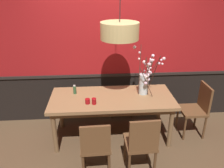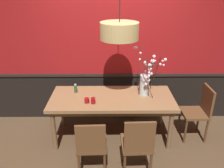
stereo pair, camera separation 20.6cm
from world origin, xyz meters
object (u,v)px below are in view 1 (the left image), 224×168
(chair_head_east_end, at_px, (197,107))
(candle_holder_nearer_center, at_px, (94,101))
(chair_far_side_right, at_px, (122,90))
(pendant_lamp, at_px, (120,31))
(chair_far_side_left, at_px, (93,88))
(chair_near_side_left, at_px, (95,145))
(chair_near_side_right, at_px, (141,142))
(candle_holder_nearer_edge, at_px, (88,101))
(condiment_bottle, at_px, (75,90))
(vase_with_blossoms, at_px, (145,80))
(dining_table, at_px, (112,102))

(chair_head_east_end, distance_m, candle_holder_nearer_center, 1.77)
(chair_far_side_right, xyz_separation_m, candle_holder_nearer_center, (-0.54, -1.03, 0.32))
(candle_holder_nearer_center, relative_size, pendant_lamp, 0.08)
(chair_far_side_left, bearing_deg, chair_near_side_left, -88.67)
(chair_head_east_end, relative_size, pendant_lamp, 0.78)
(chair_far_side_right, bearing_deg, pendant_lamp, -99.61)
(chair_near_side_left, relative_size, chair_near_side_right, 0.93)
(candle_holder_nearer_edge, bearing_deg, candle_holder_nearer_center, -12.84)
(condiment_bottle, bearing_deg, candle_holder_nearer_edge, -58.34)
(candle_holder_nearer_center, xyz_separation_m, condiment_bottle, (-0.32, 0.38, 0.02))
(pendant_lamp, bearing_deg, condiment_bottle, 161.74)
(chair_far_side_right, relative_size, vase_with_blossoms, 1.09)
(chair_near_side_left, relative_size, candle_holder_nearer_center, 8.93)
(chair_near_side_left, xyz_separation_m, candle_holder_nearer_center, (-0.01, 0.62, 0.32))
(chair_head_east_end, xyz_separation_m, condiment_bottle, (-2.05, 0.18, 0.32))
(candle_holder_nearer_center, xyz_separation_m, pendant_lamp, (0.39, 0.14, 1.02))
(condiment_bottle, bearing_deg, chair_head_east_end, -4.91)
(candle_holder_nearer_center, bearing_deg, chair_near_side_left, -89.18)
(chair_far_side_right, distance_m, candle_holder_nearer_edge, 1.23)
(dining_table, xyz_separation_m, pendant_lamp, (0.10, -0.07, 1.15))
(chair_near_side_right, xyz_separation_m, pendant_lamp, (-0.22, 0.80, 1.31))
(dining_table, height_order, chair_near_side_right, chair_near_side_right)
(vase_with_blossoms, bearing_deg, chair_far_side_right, 112.27)
(chair_near_side_right, relative_size, chair_far_side_right, 1.07)
(condiment_bottle, bearing_deg, pendant_lamp, -18.26)
(pendant_lamp, bearing_deg, dining_table, 146.92)
(chair_near_side_left, relative_size, chair_far_side_left, 0.91)
(chair_far_side_right, height_order, condiment_bottle, condiment_bottle)
(chair_far_side_right, distance_m, condiment_bottle, 1.13)
(candle_holder_nearer_center, relative_size, condiment_bottle, 0.63)
(chair_far_side_left, xyz_separation_m, pendant_lamp, (0.42, -0.92, 1.31))
(chair_near_side_left, height_order, candle_holder_nearer_edge, chair_near_side_left)
(vase_with_blossoms, relative_size, candle_holder_nearer_edge, 10.13)
(candle_holder_nearer_edge, height_order, pendant_lamp, pendant_lamp)
(candle_holder_nearer_edge, bearing_deg, pendant_lamp, 14.04)
(chair_head_east_end, relative_size, condiment_bottle, 6.06)
(chair_far_side_left, xyz_separation_m, vase_with_blossoms, (0.86, -0.76, 0.48))
(chair_near_side_left, bearing_deg, chair_head_east_end, 25.47)
(chair_far_side_right, height_order, chair_far_side_left, chair_far_side_left)
(dining_table, distance_m, chair_near_side_right, 0.93)
(chair_near_side_left, distance_m, chair_head_east_end, 1.91)
(dining_table, xyz_separation_m, candle_holder_nearer_center, (-0.29, -0.21, 0.13))
(chair_near_side_left, distance_m, chair_far_side_right, 1.73)
(candle_holder_nearer_edge, bearing_deg, chair_near_side_right, -43.48)
(dining_table, distance_m, candle_holder_nearer_center, 0.38)
(vase_with_blossoms, bearing_deg, condiment_bottle, 176.54)
(chair_far_side_left, relative_size, candle_holder_nearer_edge, 12.01)
(dining_table, bearing_deg, chair_far_side_left, 110.37)
(chair_head_east_end, bearing_deg, candle_holder_nearer_center, -173.35)
(chair_near_side_left, xyz_separation_m, pendant_lamp, (0.38, 0.76, 1.34))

